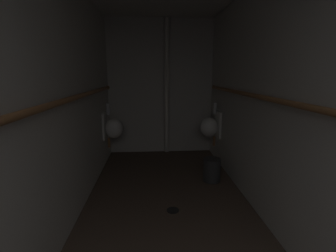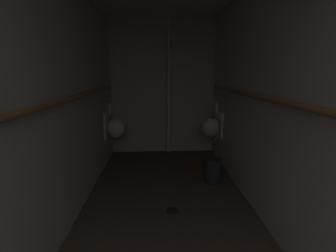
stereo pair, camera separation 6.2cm
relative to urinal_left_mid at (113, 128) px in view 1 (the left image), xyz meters
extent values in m
cube|color=#47382D|center=(0.82, -1.73, -0.66)|extent=(2.06, 4.70, 0.08)
cube|color=beige|center=(-0.18, -1.73, 0.62)|extent=(0.06, 4.70, 2.47)
cube|color=beige|center=(1.82, -1.73, 0.62)|extent=(0.06, 4.70, 2.47)
cube|color=beige|center=(0.82, 0.59, 0.62)|extent=(2.06, 0.06, 2.47)
ellipsoid|color=silver|center=(0.02, 0.00, -0.01)|extent=(0.30, 0.26, 0.34)
cube|color=silver|center=(-0.13, 0.00, 0.04)|extent=(0.03, 0.30, 0.44)
cylinder|color=silver|center=(-0.07, 0.00, 0.30)|extent=(0.06, 0.06, 0.16)
sphere|color=silver|center=(-0.07, 0.00, 0.38)|extent=(0.06, 0.06, 0.06)
cylinder|color=#936038|center=(-0.08, 0.00, -0.26)|extent=(0.04, 0.04, 0.16)
ellipsoid|color=silver|center=(1.62, -0.03, -0.01)|extent=(0.30, 0.26, 0.34)
cube|color=silver|center=(1.77, -0.03, 0.04)|extent=(0.03, 0.30, 0.44)
cylinder|color=silver|center=(1.71, -0.03, 0.30)|extent=(0.06, 0.06, 0.16)
sphere|color=silver|center=(1.71, -0.03, 0.38)|extent=(0.06, 0.06, 0.06)
cylinder|color=#936038|center=(1.72, -0.03, -0.26)|extent=(0.04, 0.04, 0.16)
cylinder|color=#936038|center=(-0.09, -1.73, 0.65)|extent=(0.05, 3.87, 0.05)
sphere|color=#936038|center=(-0.09, 0.20, 0.65)|extent=(0.06, 0.06, 0.06)
cylinder|color=#936038|center=(1.73, -1.73, 0.65)|extent=(0.05, 3.81, 0.05)
sphere|color=#936038|center=(1.73, 0.17, 0.65)|extent=(0.06, 0.06, 0.06)
cylinder|color=beige|center=(0.93, 0.48, 0.62)|extent=(0.09, 0.09, 2.42)
cylinder|color=black|center=(0.87, -1.54, -0.61)|extent=(0.14, 0.14, 0.01)
cylinder|color=#2D2D2D|center=(1.49, -0.82, -0.45)|extent=(0.24, 0.24, 0.33)
camera|label=1|loc=(0.65, -3.95, 0.88)|focal=25.64mm
camera|label=2|loc=(0.71, -3.95, 0.88)|focal=25.64mm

